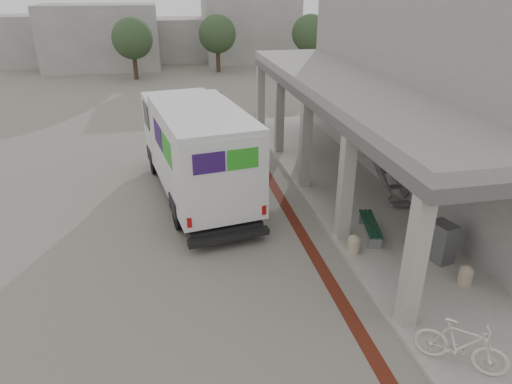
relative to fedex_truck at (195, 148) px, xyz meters
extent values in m
plane|color=slate|center=(1.97, -4.56, -1.87)|extent=(120.00, 120.00, 0.00)
cube|color=#511B10|center=(2.97, -2.56, -1.87)|extent=(0.35, 40.00, 0.01)
cube|color=gray|center=(5.97, -4.56, -1.81)|extent=(4.40, 28.00, 0.12)
cube|color=gray|center=(9.32, -0.06, 1.63)|extent=(4.30, 17.00, 7.00)
cube|color=#555250|center=(5.57, -0.06, 1.63)|extent=(3.40, 16.90, 0.35)
cube|color=gray|center=(5.57, -0.06, 1.98)|extent=(3.40, 16.90, 0.35)
cube|color=gray|center=(-6.03, 29.44, 0.88)|extent=(10.00, 6.00, 5.50)
cube|color=gray|center=(0.97, 33.44, 0.13)|extent=(8.00, 6.00, 4.00)
cube|color=gray|center=(7.97, 31.44, 1.38)|extent=(9.00, 6.00, 6.50)
cube|color=gray|center=(-12.03, 32.44, 0.38)|extent=(7.00, 5.00, 4.50)
cylinder|color=#38281C|center=(-3.03, 23.44, -0.67)|extent=(0.36, 0.36, 2.40)
sphere|color=#283921|center=(-3.03, 23.44, 1.33)|extent=(3.20, 3.20, 3.20)
cylinder|color=#38281C|center=(3.97, 25.44, -0.67)|extent=(0.36, 0.36, 2.40)
sphere|color=#283921|center=(3.97, 25.44, 1.33)|extent=(3.20, 3.20, 3.20)
cylinder|color=#38281C|center=(11.97, 24.44, -0.67)|extent=(0.36, 0.36, 2.40)
sphere|color=#283921|center=(11.97, 24.44, 1.33)|extent=(3.20, 3.20, 3.20)
cube|color=black|center=(0.01, -0.04, -1.44)|extent=(3.41, 7.83, 0.32)
cube|color=silver|center=(0.16, -1.00, 0.24)|extent=(3.43, 5.96, 2.81)
cube|color=silver|center=(-0.42, 2.69, 0.07)|extent=(2.88, 2.43, 2.49)
cube|color=silver|center=(-0.59, 3.81, -0.85)|extent=(2.45, 1.01, 0.87)
cube|color=black|center=(-0.55, 3.54, 0.67)|extent=(2.43, 0.89, 1.14)
cube|color=black|center=(0.60, -3.89, -1.49)|extent=(2.50, 0.65, 0.19)
cube|color=#2D1254|center=(-1.25, -0.45, 0.72)|extent=(0.25, 1.50, 0.81)
cube|color=green|center=(-1.00, -2.06, 0.72)|extent=(0.25, 1.50, 0.81)
cube|color=#2D1254|center=(0.11, -3.89, 0.89)|extent=(0.91, 0.17, 0.60)
cube|color=green|center=(1.07, -3.74, 0.89)|extent=(0.91, 0.17, 0.60)
cylinder|color=black|center=(-1.55, 2.57, -1.39)|extent=(0.45, 1.01, 0.97)
cylinder|color=black|center=(0.70, 2.92, -1.39)|extent=(0.45, 1.01, 0.97)
cylinder|color=black|center=(-0.78, -2.35, -1.39)|extent=(0.45, 1.01, 0.97)
cylinder|color=black|center=(1.46, -2.00, -1.39)|extent=(0.45, 1.01, 0.97)
cube|color=gray|center=(4.76, -4.94, -1.56)|extent=(0.40, 0.17, 0.39)
cube|color=gray|center=(5.11, -3.46, -1.56)|extent=(0.40, 0.17, 0.39)
cube|color=#123622|center=(4.80, -4.17, -1.35)|extent=(0.53, 1.81, 0.05)
cube|color=#123622|center=(4.94, -4.20, -1.35)|extent=(0.53, 1.81, 0.05)
cube|color=#123622|center=(5.08, -4.23, -1.35)|extent=(0.53, 1.81, 0.05)
cylinder|color=gray|center=(4.07, -4.99, -1.57)|extent=(0.37, 0.37, 0.37)
sphere|color=gray|center=(4.07, -4.99, -1.38)|extent=(0.37, 0.37, 0.37)
cylinder|color=gray|center=(6.31, -7.01, -1.57)|extent=(0.36, 0.36, 0.36)
sphere|color=gray|center=(6.31, -7.01, -1.39)|extent=(0.36, 0.36, 0.36)
cube|color=slate|center=(6.27, -5.86, -1.18)|extent=(0.67, 0.79, 1.15)
imported|color=beige|center=(4.47, -9.49, -1.21)|extent=(1.73, 1.55, 1.09)
camera|label=1|loc=(-0.94, -15.52, 5.37)|focal=32.00mm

